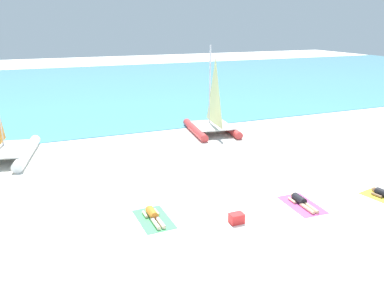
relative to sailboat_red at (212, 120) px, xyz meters
The scene contains 8 objects.
ground_plane 3.70m from the sailboat_red, 165.95° to the right, with size 120.00×120.00×0.00m, color white.
ocean_water 21.95m from the sailboat_red, 99.20° to the left, with size 120.00×40.00×0.05m, color #4C9EB7.
sailboat_red is the anchor object (origin of this frame).
towel_left 11.68m from the sailboat_red, 125.27° to the right, with size 1.10×1.90×0.01m, color #4CB266.
sunbather_left 11.62m from the sailboat_red, 125.47° to the right, with size 0.55×1.56×0.30m.
towel_middle 10.67m from the sailboat_red, 95.77° to the right, with size 1.10×1.90×0.01m, color #D84C99.
sunbather_middle 10.60m from the sailboat_red, 95.79° to the right, with size 0.56×1.56×0.30m.
cooler_box 11.62m from the sailboat_red, 110.66° to the right, with size 0.50×0.36×0.36m, color red.
Camera 1 is at (-6.61, -10.62, 6.79)m, focal length 36.03 mm.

